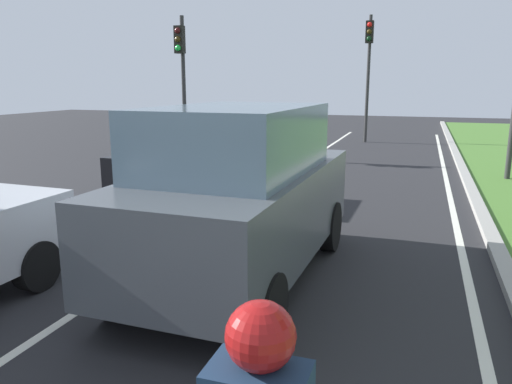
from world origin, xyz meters
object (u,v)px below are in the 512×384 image
Objects in this scene: car_suv_ahead at (240,194)px; car_hatchback_far at (180,158)px; traffic_light_overhead_left at (182,64)px; traffic_light_far_median at (369,58)px.

car_suv_ahead reaches higher than car_hatchback_far.
traffic_light_overhead_left is at bearing 117.10° from car_hatchback_far.
traffic_light_far_median is at bearing 48.46° from traffic_light_overhead_left.
car_hatchback_far is 0.78× the size of traffic_light_overhead_left.
traffic_light_far_median is (-0.21, 16.21, 2.44)m from car_suv_ahead.
traffic_light_far_median reaches higher than car_hatchback_far.
car_suv_ahead is at bearing -89.27° from traffic_light_far_median.
traffic_light_overhead_left is at bearing 121.84° from car_suv_ahead.
car_hatchback_far is at bearing -63.90° from traffic_light_overhead_left.
car_hatchback_far is (-3.03, 4.18, -0.28)m from car_suv_ahead.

